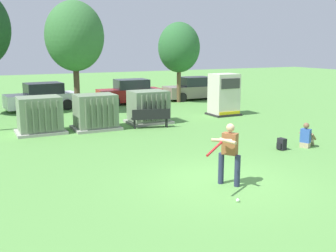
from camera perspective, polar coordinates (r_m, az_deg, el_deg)
The scene contains 15 objects.
ground_plane at distance 11.72m, azimuth 7.58°, elevation -7.82°, with size 96.00×96.00×0.00m, color #5B9947.
transformer_west at distance 18.70m, azimuth -17.63°, elevation 1.42°, with size 2.10×1.70×1.62m.
transformer_mid_west at distance 18.98m, azimuth -10.18°, elevation 1.91°, with size 2.10×1.70×1.62m.
transformer_mid_east at distance 20.21m, azimuth -2.78°, elevation 2.64°, with size 2.10×1.70×1.62m.
generator_enclosure at distance 22.71m, azimuth 7.89°, elevation 4.38°, with size 1.60×1.40×2.30m.
park_bench at distance 18.97m, azimuth -2.42°, elevation 1.30°, with size 1.84×0.81×0.92m.
batter at distance 11.18m, azimuth 8.58°, elevation -3.56°, with size 1.46×1.12×1.74m.
sports_ball at distance 10.34m, azimuth 9.81°, elevation -10.28°, with size 0.09×0.09×0.09m, color white.
seated_spectator at distance 16.31m, azimuth 18.94°, elevation -1.53°, with size 0.79×0.66×0.96m.
backpack at distance 15.62m, azimuth 15.71°, elevation -2.49°, with size 0.27×0.32×0.44m.
tree_center_left at distance 23.82m, azimuth -13.03°, elevation 12.20°, with size 3.30×3.30×6.30m.
tree_center_right at distance 27.62m, azimuth 1.56°, elevation 10.98°, with size 2.81×2.81×5.37m.
parked_car_left_of_center at distance 25.63m, azimuth -17.32°, elevation 3.89°, with size 4.35×2.24×1.62m.
parked_car_right_of_center at distance 27.23m, azimuth -5.37°, elevation 4.75°, with size 4.25×2.02×1.62m.
parked_car_rightmost at distance 29.25m, azimuth 3.64°, elevation 5.23°, with size 4.25×2.03×1.62m.
Camera 1 is at (-6.22, -9.18, 3.81)m, focal length 43.24 mm.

